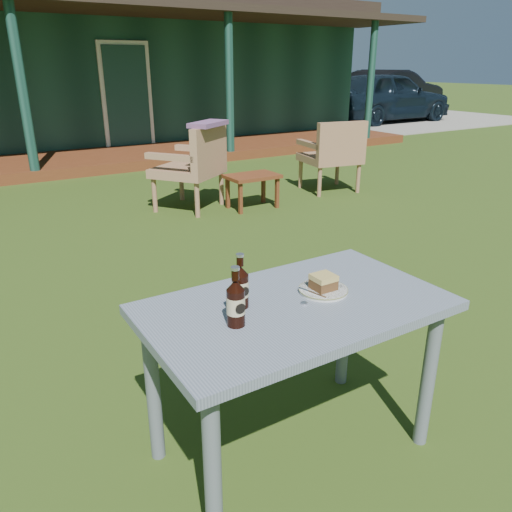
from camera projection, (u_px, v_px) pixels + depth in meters
ground at (158, 308)px, 3.49m from camera, size 80.00×80.00×0.00m
gravel_strip at (378, 119)px, 15.39m from camera, size 9.00×6.00×0.02m
car_near at (386, 97)px, 14.51m from camera, size 4.26×1.79×1.44m
car_far at (390, 92)px, 16.69m from camera, size 4.55×2.18×1.44m
cafe_table at (295, 325)px, 2.00m from camera, size 1.20×0.70×0.72m
plate at (323, 290)px, 2.06m from camera, size 0.20×0.20×0.01m
cake_slice at (323, 282)px, 2.05m from camera, size 0.09×0.09×0.06m
fork at (312, 293)px, 2.02m from camera, size 0.05×0.14×0.00m
cola_bottle_near at (240, 286)px, 1.90m from camera, size 0.07×0.07×0.22m
cola_bottle_far at (236, 302)px, 1.77m from camera, size 0.07×0.07×0.23m
bottle_cap at (304, 303)px, 1.95m from camera, size 0.03×0.03×0.01m
armchair_left at (195, 163)px, 5.71m from camera, size 0.97×0.96×0.96m
armchair_right at (334, 152)px, 6.52m from camera, size 0.79×0.75×0.93m
floral_throw at (208, 124)px, 5.48m from camera, size 0.58×0.51×0.05m
side_table at (252, 180)px, 5.82m from camera, size 0.60×0.40×0.40m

